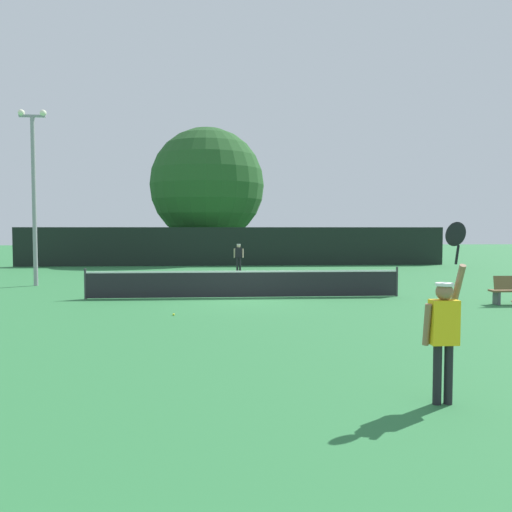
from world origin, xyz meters
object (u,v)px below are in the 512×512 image
parked_car_mid (310,249)px  parked_car_far (366,250)px  tennis_ball (174,314)px  parked_car_near (260,249)px  light_pole (34,185)px  player_serving (444,324)px  large_tree (207,185)px  player_receiving (239,255)px

parked_car_mid → parked_car_far: same height
tennis_ball → parked_car_near: 28.50m
light_pole → tennis_ball: bearing=-51.0°
player_serving → large_tree: large_tree is taller
tennis_ball → parked_car_near: bearing=80.8°
tennis_ball → light_pole: bearing=129.0°
tennis_ball → parked_car_far: 28.54m
player_serving → light_pole: bearing=124.8°
parked_car_far → tennis_ball: bearing=-119.5°
player_serving → parked_car_far: player_serving is taller
player_serving → parked_car_far: 34.27m
player_receiving → parked_car_mid: (6.20, 11.65, -0.17)m
parked_car_near → player_serving: bearing=-81.7°
large_tree → player_receiving: bearing=-76.4°
large_tree → parked_car_far: large_tree is taller
tennis_ball → light_pole: (-6.62, 8.18, 4.27)m
parked_car_far → player_serving: bearing=-107.0°
light_pole → parked_car_far: (19.38, 17.33, -3.52)m
light_pole → parked_car_near: (11.19, 19.93, -3.52)m
player_serving → parked_car_mid: (4.12, 34.93, -0.36)m
parked_car_far → parked_car_mid: bearing=155.1°
light_pole → parked_car_near: size_ratio=1.69×
player_serving → light_pole: light_pole is taller
parked_car_mid → player_serving: bearing=-99.0°
parked_car_mid → parked_car_near: bearing=164.9°
player_receiving → large_tree: (-2.03, 8.42, 4.69)m
tennis_ball → large_tree: size_ratio=0.01×
parked_car_mid → parked_car_far: 4.53m
parked_car_near → parked_car_mid: (3.99, -0.91, 0.00)m
light_pole → parked_car_near: bearing=60.7°
parked_car_mid → large_tree: bearing=-160.9°
player_serving → tennis_ball: size_ratio=37.63×
large_tree → parked_car_mid: bearing=21.4°
player_serving → light_pole: 19.63m
large_tree → light_pole: bearing=-113.7°
large_tree → parked_car_far: 13.43m
player_serving → parked_car_far: size_ratio=0.60×
player_receiving → light_pole: bearing=39.4°
light_pole → parked_car_far: light_pole is taller
tennis_ball → parked_car_mid: 28.53m
player_serving → large_tree: size_ratio=0.26×
light_pole → parked_car_far: size_ratio=1.75×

